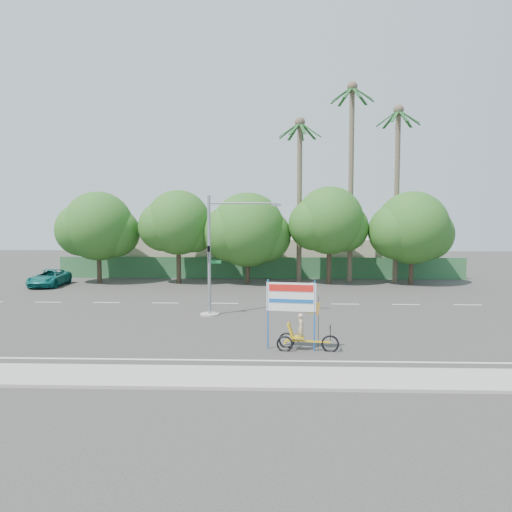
{
  "coord_description": "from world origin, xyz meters",
  "views": [
    {
      "loc": [
        1.28,
        -24.82,
        5.77
      ],
      "look_at": [
        0.23,
        3.98,
        3.5
      ],
      "focal_mm": 35.0,
      "sensor_mm": 36.0,
      "label": 1
    }
  ],
  "objects": [
    {
      "name": "sidewalk_near",
      "position": [
        0.0,
        -7.5,
        0.06
      ],
      "size": [
        50.0,
        2.4,
        0.12
      ],
      "primitive_type": "cube",
      "color": "gray",
      "rests_on": "ground"
    },
    {
      "name": "tree_left",
      "position": [
        -7.05,
        18.0,
        5.06
      ],
      "size": [
        6.66,
        5.6,
        8.07
      ],
      "color": "#473828",
      "rests_on": "ground"
    },
    {
      "name": "trike_billboard",
      "position": [
        2.32,
        -3.52,
        1.25
      ],
      "size": [
        3.12,
        0.96,
        3.09
      ],
      "rotation": [
        0.0,
        0.0,
        -0.16
      ],
      "color": "black",
      "rests_on": "ground"
    },
    {
      "name": "pickup_truck",
      "position": [
        -17.46,
        15.77,
        0.69
      ],
      "size": [
        2.51,
        5.05,
        1.37
      ],
      "primitive_type": "imported",
      "rotation": [
        0.0,
        0.0,
        0.05
      ],
      "color": "#0E6864",
      "rests_on": "ground"
    },
    {
      "name": "tree_center",
      "position": [
        -1.05,
        18.0,
        4.47
      ],
      "size": [
        7.62,
        6.4,
        7.85
      ],
      "color": "#473828",
      "rests_on": "ground"
    },
    {
      "name": "tree_far_left",
      "position": [
        -14.05,
        18.0,
        4.76
      ],
      "size": [
        7.14,
        6.0,
        7.96
      ],
      "color": "#473828",
      "rests_on": "ground"
    },
    {
      "name": "tree_far_right",
      "position": [
        12.95,
        18.0,
        4.64
      ],
      "size": [
        7.38,
        6.2,
        7.94
      ],
      "color": "#473828",
      "rests_on": "ground"
    },
    {
      "name": "building_left",
      "position": [
        -10.0,
        26.0,
        2.0
      ],
      "size": [
        12.0,
        8.0,
        4.0
      ],
      "primitive_type": "cube",
      "color": "beige",
      "rests_on": "ground"
    },
    {
      "name": "tree_right",
      "position": [
        5.95,
        18.0,
        5.24
      ],
      "size": [
        6.9,
        5.8,
        8.36
      ],
      "color": "#473828",
      "rests_on": "ground"
    },
    {
      "name": "fence",
      "position": [
        0.0,
        21.5,
        1.0
      ],
      "size": [
        38.0,
        0.08,
        2.0
      ],
      "primitive_type": "cube",
      "color": "#336B3D",
      "rests_on": "ground"
    },
    {
      "name": "palm_short",
      "position": [
        3.5,
        19.5,
        8.86
      ],
      "size": [
        3.73,
        3.79,
        14.45
      ],
      "color": "#70604C",
      "rests_on": "ground"
    },
    {
      "name": "palm_mid",
      "position": [
        12.0,
        19.5,
        9.4
      ],
      "size": [
        3.73,
        3.79,
        15.45
      ],
      "color": "#70604C",
      "rests_on": "ground"
    },
    {
      "name": "palm_tall",
      "position": [
        8.0,
        19.5,
        10.46
      ],
      "size": [
        3.73,
        3.79,
        17.45
      ],
      "color": "#70604C",
      "rests_on": "ground"
    },
    {
      "name": "traffic_signal",
      "position": [
        -2.2,
        3.98,
        2.92
      ],
      "size": [
        4.72,
        1.1,
        7.0
      ],
      "color": "gray",
      "rests_on": "ground"
    },
    {
      "name": "building_right",
      "position": [
        8.0,
        26.0,
        1.8
      ],
      "size": [
        14.0,
        8.0,
        3.6
      ],
      "primitive_type": "cube",
      "color": "beige",
      "rests_on": "ground"
    },
    {
      "name": "ground",
      "position": [
        0.0,
        0.0,
        0.0
      ],
      "size": [
        120.0,
        120.0,
        0.0
      ],
      "primitive_type": "plane",
      "color": "#33302D",
      "rests_on": "ground"
    }
  ]
}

